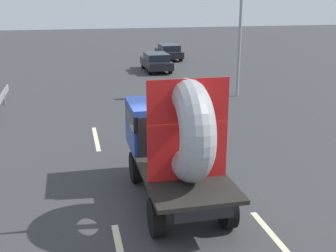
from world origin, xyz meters
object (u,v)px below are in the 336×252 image
oncoming_car (169,51)px  distant_sedan (156,61)px  flatbed_truck (174,136)px  traffic_light (241,20)px

oncoming_car → distant_sedan: bearing=-112.1°
flatbed_truck → oncoming_car: (5.63, 24.90, -1.05)m
flatbed_truck → oncoming_car: bearing=77.2°
distant_sedan → traffic_light: (2.70, -8.68, 3.33)m
traffic_light → flatbed_truck: bearing=-119.5°
oncoming_car → traffic_light: bearing=-87.8°
distant_sedan → traffic_light: traffic_light is taller
oncoming_car → flatbed_truck: bearing=-102.8°
distant_sedan → flatbed_truck: bearing=-100.1°
flatbed_truck → traffic_light: 12.75m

